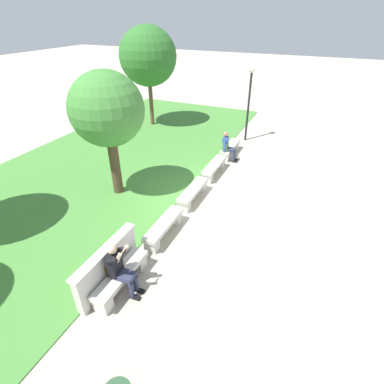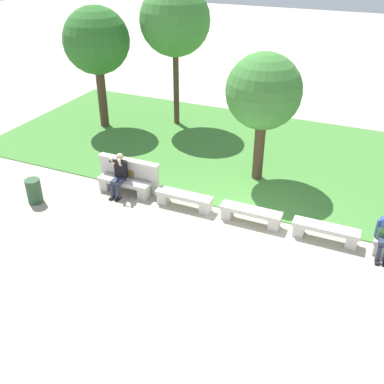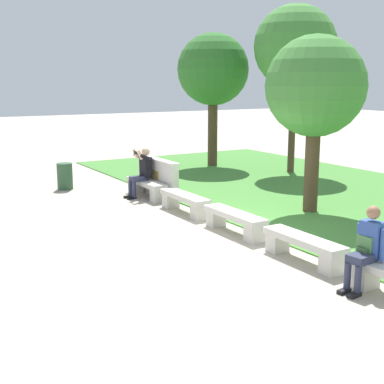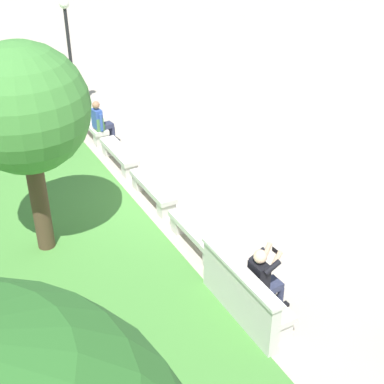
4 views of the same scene
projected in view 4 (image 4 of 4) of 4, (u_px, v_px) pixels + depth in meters
name	position (u px, v px, depth m)	size (l,w,h in m)	color
ground_plane	(153.00, 201.00, 12.12)	(80.00, 80.00, 0.00)	#B2A593
bench_main	(255.00, 297.00, 8.90)	(1.71, 0.40, 0.45)	beige
bench_near	(197.00, 235.00, 10.44)	(1.71, 0.40, 0.45)	beige
bench_mid	(153.00, 190.00, 11.97)	(1.71, 0.40, 0.45)	beige
bench_far	(119.00, 154.00, 13.51)	(1.71, 0.40, 0.45)	beige
bench_end	(92.00, 126.00, 15.05)	(1.71, 0.40, 0.45)	beige
backrest_wall_with_plaque	(239.00, 293.00, 8.65)	(2.05, 0.24, 1.01)	beige
person_photographer	(264.00, 278.00, 8.64)	(0.48, 0.73, 1.32)	black
person_distant	(101.00, 121.00, 14.41)	(0.48, 0.70, 1.26)	black
backpack	(99.00, 124.00, 14.36)	(0.28, 0.24, 0.43)	#4C7F47
tree_behind_wall	(24.00, 110.00, 9.14)	(2.29, 2.29, 4.07)	#4C3826
lamp_post	(68.00, 39.00, 15.61)	(0.28, 0.28, 3.41)	black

